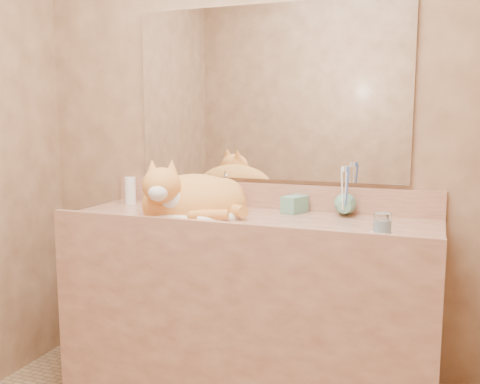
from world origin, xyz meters
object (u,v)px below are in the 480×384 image
at_px(sink_basin, 194,200).
at_px(soap_dispenser, 287,195).
at_px(vanity_counter, 248,312).
at_px(toothbrush_cup, 344,208).
at_px(cat, 190,197).
at_px(water_glass, 382,223).

height_order(sink_basin, soap_dispenser, soap_dispenser).
xyz_separation_m(vanity_counter, toothbrush_cup, (0.39, 0.14, 0.47)).
relative_size(soap_dispenser, toothbrush_cup, 1.75).
xyz_separation_m(cat, water_glass, (0.84, -0.13, -0.03)).
bearing_deg(soap_dispenser, sink_basin, -134.94).
bearing_deg(toothbrush_cup, soap_dispenser, 179.04).
relative_size(vanity_counter, sink_basin, 3.68).
relative_size(vanity_counter, water_glass, 20.76).
bearing_deg(sink_basin, vanity_counter, 17.99).
height_order(soap_dispenser, water_glass, soap_dispenser).
height_order(sink_basin, toothbrush_cup, sink_basin).
height_order(sink_basin, cat, cat).
bearing_deg(cat, vanity_counter, -17.75).
bearing_deg(toothbrush_cup, cat, -165.60).
xyz_separation_m(soap_dispenser, toothbrush_cup, (0.26, -0.00, -0.04)).
bearing_deg(sink_basin, soap_dispenser, 36.21).
height_order(vanity_counter, soap_dispenser, soap_dispenser).
bearing_deg(soap_dispenser, cat, -134.25).
bearing_deg(soap_dispenser, toothbrush_cup, 21.27).
distance_m(vanity_counter, water_glass, 0.77).
bearing_deg(cat, soap_dispenser, -0.85).
bearing_deg(vanity_counter, soap_dispenser, 46.34).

